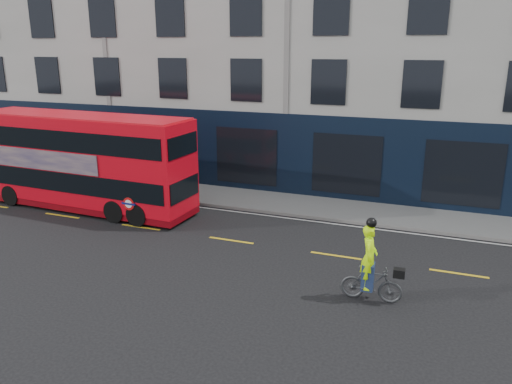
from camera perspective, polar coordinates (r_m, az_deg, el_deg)
The scene contains 8 objects.
ground at distance 17.66m, azimuth -4.81°, elevation -7.22°, with size 120.00×120.00×0.00m, color black.
pavement at distance 23.29m, azimuth 2.13°, elevation -1.16°, with size 60.00×3.00×0.12m, color slate.
kerb at distance 21.94m, azimuth 0.85°, elevation -2.23°, with size 60.00×0.12×0.13m, color slate.
building_terrace at distance 28.41m, azimuth 6.73°, elevation 17.08°, with size 50.00×10.07×15.00m.
road_edge_line at distance 21.70m, azimuth 0.58°, elevation -2.62°, with size 58.00×0.10×0.01m, color silver.
lane_dashes at distance 18.92m, azimuth -2.84°, elevation -5.54°, with size 58.00×0.12×0.01m, color gold, non-canonical shape.
bus at distance 23.37m, azimuth -19.16°, elevation 3.35°, with size 10.57×2.81×4.22m.
cyclist at distance 14.69m, azimuth 12.97°, elevation -8.99°, with size 1.77×0.70×2.50m.
Camera 1 is at (7.18, -14.54, 7.00)m, focal length 35.00 mm.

